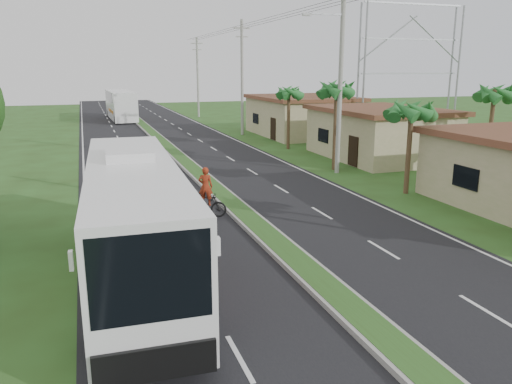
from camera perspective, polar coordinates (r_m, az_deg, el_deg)
name	(u,v)px	position (r m, az deg, el deg)	size (l,w,h in m)	color
ground	(374,333)	(13.23, 13.30, -15.42)	(180.00, 180.00, 0.00)	#2C481A
road_asphalt	(198,175)	(31.00, -6.60, 1.90)	(14.00, 160.00, 0.02)	black
median_strip	(198,174)	(30.98, -6.60, 2.07)	(1.20, 160.00, 0.18)	gray
lane_edge_left	(84,183)	(30.33, -19.04, 0.94)	(0.12, 160.00, 0.01)	silver
lane_edge_right	(298,169)	(33.04, 4.83, 2.67)	(0.12, 160.00, 0.01)	silver
shop_mid	(379,133)	(37.93, 13.87, 6.60)	(7.60, 10.60, 3.67)	tan
shop_far	(301,115)	(50.20, 5.19, 8.72)	(8.60, 11.60, 3.82)	tan
palm_verge_b	(412,110)	(26.89, 17.37, 8.91)	(2.40, 2.40, 5.05)	#473321
palm_verge_c	(337,90)	(32.46, 9.21, 11.46)	(2.40, 2.40, 5.85)	#473321
palm_verge_d	(289,93)	(40.84, 3.78, 11.26)	(2.40, 2.40, 5.25)	#473321
palm_behind_shop	(494,94)	(34.37, 25.59, 10.11)	(2.40, 2.40, 5.65)	#473321
utility_pole_b	(340,71)	(31.40, 9.62, 13.44)	(3.20, 0.28, 12.00)	gray
utility_pole_c	(242,77)	(49.93, -1.60, 13.04)	(1.60, 0.28, 11.00)	gray
utility_pole_d	(198,76)	(69.28, -6.68, 12.98)	(1.60, 0.28, 10.50)	gray
billboard_lattice	(410,64)	(48.78, 17.19, 13.78)	(10.18, 1.18, 12.07)	gray
coach_bus_main	(134,212)	(15.62, -13.77, -2.20)	(3.07, 12.33, 3.95)	white
coach_bus_far	(121,103)	(67.61, -15.22, 9.74)	(3.13, 12.68, 3.67)	white
motorcyclist	(206,200)	(22.04, -5.75, -0.88)	(1.89, 1.16, 2.27)	black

